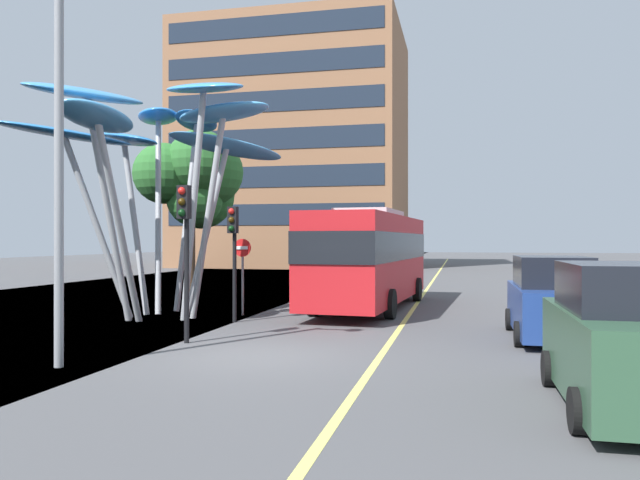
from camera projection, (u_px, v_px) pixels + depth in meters
ground at (225, 356)px, 13.39m from camera, size 120.00×240.00×0.10m
red_bus at (370, 255)px, 22.48m from camera, size 3.33×10.56×3.60m
leaf_sculpture at (152, 133)px, 19.83m from camera, size 8.43×9.73×7.57m
traffic_light_kerb_near at (185, 229)px, 14.77m from camera, size 0.28×0.42×3.80m
traffic_light_kerb_far at (233, 239)px, 18.56m from camera, size 0.28×0.42×3.50m
traffic_light_island_mid at (294, 240)px, 26.54m from camera, size 0.28×0.42×3.43m
car_parked_near at (625, 341)px, 8.97m from camera, size 1.95×4.31×2.15m
car_parked_mid at (552, 300)px, 15.46m from camera, size 2.03×4.47×2.08m
street_lamp at (72, 117)px, 11.97m from camera, size 1.40×0.44×7.71m
tree_pavement_near at (196, 181)px, 30.57m from camera, size 5.05×5.53×7.86m
no_entry_sign at (243, 264)px, 20.50m from camera, size 0.60×0.12×2.54m
backdrop_building at (296, 150)px, 60.75m from camera, size 20.71×15.78×22.88m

